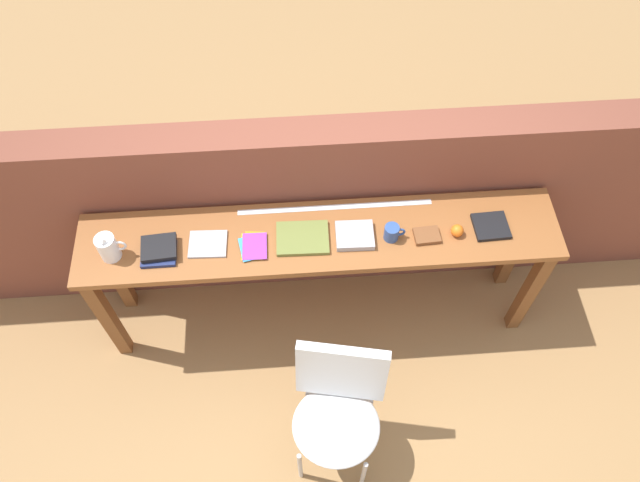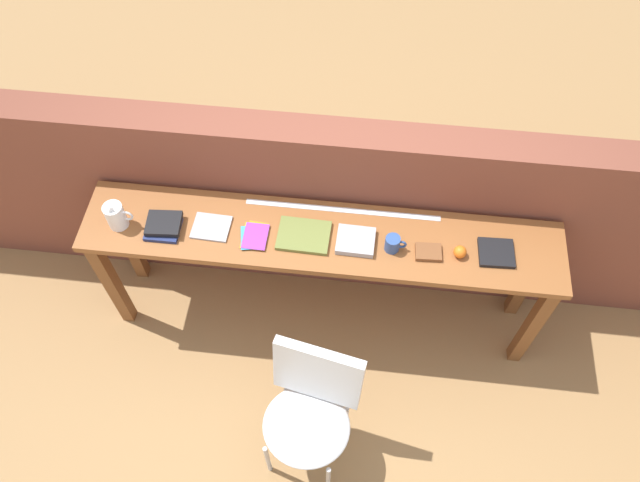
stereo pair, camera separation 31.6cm
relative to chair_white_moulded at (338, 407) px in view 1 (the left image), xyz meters
name	(u,v)px [view 1 (the left image)]	position (x,y,z in m)	size (l,w,h in m)	color
ground_plane	(323,356)	(-0.04, 0.49, -0.53)	(40.00, 40.00, 0.00)	#9E7547
brick_wall_back	(315,208)	(-0.04, 1.13, 0.12)	(6.00, 0.20, 1.30)	brown
sideboard	(319,250)	(-0.04, 0.79, 0.21)	(2.50, 0.44, 0.88)	brown
chair_white_moulded	(338,407)	(0.00, 0.00, 0.00)	(0.52, 0.53, 0.89)	silver
pitcher_white	(108,247)	(-1.08, 0.74, 0.43)	(0.14, 0.10, 0.18)	white
book_stack_leftmost	(159,250)	(-0.85, 0.74, 0.38)	(0.19, 0.18, 0.05)	navy
magazine_cycling	(208,244)	(-0.61, 0.77, 0.36)	(0.19, 0.16, 0.01)	#9E9EA3
pamphlet_pile_colourful	(253,246)	(-0.37, 0.74, 0.36)	(0.15, 0.19, 0.01)	yellow
book_open_centre	(303,238)	(-0.12, 0.77, 0.36)	(0.27, 0.20, 0.02)	olive
book_grey_hardcover	(355,235)	(0.14, 0.76, 0.37)	(0.19, 0.17, 0.03)	#9E9EA3
mug	(392,233)	(0.33, 0.75, 0.40)	(0.11, 0.08, 0.09)	#2D4C8C
leather_journal_brown	(427,236)	(0.51, 0.74, 0.37)	(0.13, 0.10, 0.02)	brown
sports_ball_small	(457,231)	(0.67, 0.75, 0.39)	(0.07, 0.07, 0.07)	orange
book_repair_rightmost	(491,226)	(0.85, 0.78, 0.36)	(0.18, 0.17, 0.02)	black
ruler_metal_back_edge	(335,207)	(0.06, 0.96, 0.35)	(1.03, 0.03, 0.00)	silver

